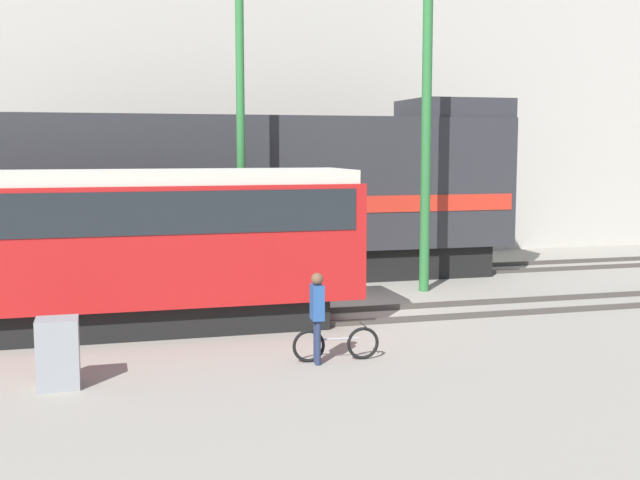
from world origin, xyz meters
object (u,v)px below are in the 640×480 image
(bicycle, at_px, (336,344))
(freight_locomotive, at_px, (259,195))
(utility_pole_center, at_px, (241,130))
(signal_box, at_px, (58,353))
(person, at_px, (317,309))
(utility_pole_right, at_px, (426,138))
(streetcar, at_px, (68,242))

(bicycle, bearing_deg, freight_locomotive, 87.74)
(utility_pole_center, relative_size, signal_box, 7.56)
(person, relative_size, utility_pole_right, 0.20)
(utility_pole_right, bearing_deg, streetcar, -162.46)
(streetcar, bearing_deg, utility_pole_center, 34.99)
(utility_pole_right, bearing_deg, signal_box, -144.08)
(utility_pole_right, bearing_deg, freight_locomotive, 144.21)
(utility_pole_center, relative_size, utility_pole_right, 1.05)
(person, height_order, signal_box, person)
(streetcar, relative_size, utility_pole_right, 1.47)
(freight_locomotive, xyz_separation_m, utility_pole_center, (-1.05, -3.01, 1.91))
(signal_box, bearing_deg, utility_pole_right, 35.92)
(utility_pole_center, bearing_deg, bicycle, -84.13)
(freight_locomotive, height_order, bicycle, freight_locomotive)
(streetcar, xyz_separation_m, utility_pole_right, (9.54, 3.01, 2.28))
(freight_locomotive, bearing_deg, utility_pole_right, -35.79)
(freight_locomotive, xyz_separation_m, streetcar, (-5.36, -6.03, -0.58))
(utility_pole_center, bearing_deg, person, -87.74)
(utility_pole_center, distance_m, utility_pole_right, 5.23)
(utility_pole_right, distance_m, signal_box, 12.43)
(bicycle, distance_m, utility_pole_center, 7.82)
(streetcar, height_order, person, streetcar)
(bicycle, relative_size, utility_pole_right, 0.20)
(freight_locomotive, height_order, utility_pole_center, utility_pole_center)
(freight_locomotive, relative_size, signal_box, 13.34)
(person, bearing_deg, utility_pole_center, 92.26)
(streetcar, distance_m, bicycle, 6.35)
(person, bearing_deg, signal_box, -176.57)
(freight_locomotive, relative_size, streetcar, 1.26)
(freight_locomotive, bearing_deg, bicycle, -92.26)
(person, distance_m, utility_pole_right, 8.94)
(streetcar, height_order, utility_pole_right, utility_pole_right)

